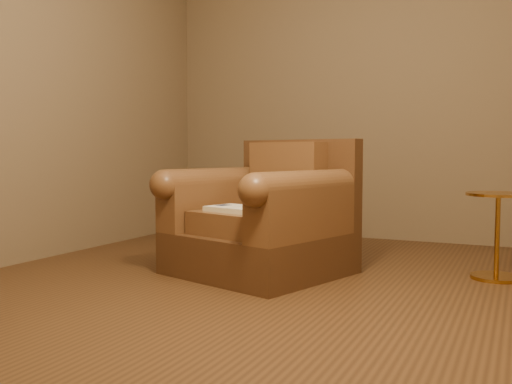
% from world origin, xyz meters
% --- Properties ---
extents(floor, '(4.00, 4.00, 0.00)m').
position_xyz_m(floor, '(0.00, 0.00, 0.00)').
color(floor, '#50331B').
rests_on(floor, ground).
extents(armchair, '(1.19, 1.16, 0.87)m').
position_xyz_m(armchair, '(-0.32, 0.24, 0.34)').
color(armchair, '#4A2D18').
rests_on(armchair, floor).
extents(teddy_bear, '(0.16, 0.19, 0.23)m').
position_xyz_m(teddy_bear, '(-0.31, 0.32, 0.50)').
color(teddy_bear, tan).
rests_on(teddy_bear, armchair).
extents(guidebook, '(0.47, 0.36, 0.03)m').
position_xyz_m(guidebook, '(-0.37, 0.01, 0.43)').
color(guidebook, beige).
rests_on(guidebook, armchair).
extents(side_table, '(0.38, 0.38, 0.54)m').
position_xyz_m(side_table, '(1.06, 0.67, 0.29)').
color(side_table, '#B88032').
rests_on(side_table, floor).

